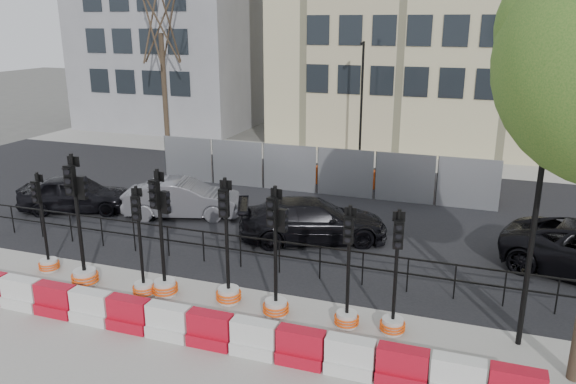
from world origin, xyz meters
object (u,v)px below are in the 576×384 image
at_px(lamp_post_near, 536,208).
at_px(car_a, 76,194).
at_px(traffic_signal_d, 163,267).
at_px(traffic_signal_h, 394,309).
at_px(traffic_signal_a, 47,251).
at_px(car_c, 313,220).

xyz_separation_m(lamp_post_near, car_a, (-15.44, 4.37, -2.53)).
bearing_deg(lamp_post_near, traffic_signal_d, -176.49).
height_order(traffic_signal_d, traffic_signal_h, traffic_signal_d).
distance_m(traffic_signal_a, car_a, 5.46).
distance_m(lamp_post_near, traffic_signal_h, 3.80).
relative_size(traffic_signal_h, car_c, 0.58).
distance_m(lamp_post_near, traffic_signal_a, 12.91).
height_order(traffic_signal_a, traffic_signal_d, traffic_signal_d).
relative_size(traffic_signal_a, traffic_signal_d, 0.86).
xyz_separation_m(lamp_post_near, traffic_signal_h, (-2.73, -0.43, -2.60)).
distance_m(lamp_post_near, car_a, 16.25).
bearing_deg(traffic_signal_d, car_c, 74.36).
bearing_deg(traffic_signal_d, car_a, 155.40).
xyz_separation_m(traffic_signal_h, car_c, (-3.41, 4.89, 0.08)).
bearing_deg(car_a, car_c, -109.91).
xyz_separation_m(lamp_post_near, car_c, (-6.14, 4.46, -2.52)).
distance_m(traffic_signal_a, car_c, 8.06).
height_order(traffic_signal_h, car_a, traffic_signal_h).
distance_m(traffic_signal_d, car_c, 5.60).
bearing_deg(traffic_signal_a, traffic_signal_h, 0.12).
height_order(lamp_post_near, traffic_signal_a, lamp_post_near).
distance_m(traffic_signal_a, traffic_signal_h, 9.90).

